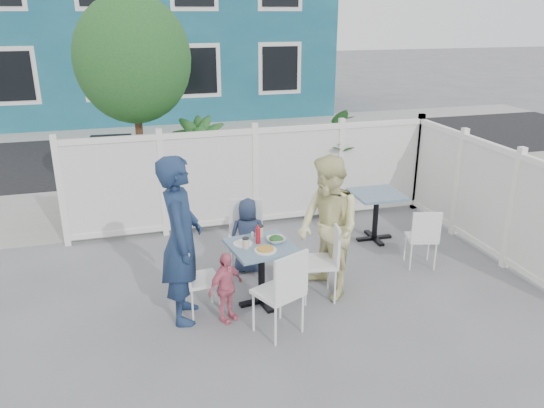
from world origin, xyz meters
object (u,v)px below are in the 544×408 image
object	(u,v)px
chair_left	(195,274)
man	(181,240)
spare_table	(376,204)
chair_back	(245,231)
chair_right	(325,255)
toddler	(226,288)
utility_cabinet	(114,174)
woman	(328,228)
chair_near	(283,287)
main_table	(261,258)
boy	(248,236)

from	to	relation	value
chair_left	man	bearing A→B (deg)	-87.13
spare_table	chair_back	world-z (taller)	chair_back
chair_right	chair_back	size ratio (longest dim) A/B	0.98
chair_left	chair_back	distance (m)	1.21
toddler	utility_cabinet	bearing A→B (deg)	72.96
chair_right	woman	xyz separation A→B (m)	(0.06, 0.07, 0.31)
utility_cabinet	chair_near	size ratio (longest dim) A/B	1.20
main_table	man	xyz separation A→B (m)	(-0.92, -0.06, 0.37)
spare_table	boy	xyz separation A→B (m)	(-2.10, -0.48, -0.07)
utility_cabinet	man	distance (m)	4.14
chair_back	chair_near	bearing A→B (deg)	108.89
chair_left	toddler	size ratio (longest dim) A/B	1.06
chair_left	chair_right	distance (m)	1.56
chair_back	man	distance (m)	1.37
utility_cabinet	spare_table	size ratio (longest dim) A/B	1.58
utility_cabinet	chair_right	distance (m)	4.74
chair_left	man	size ratio (longest dim) A/B	0.46
main_table	chair_near	world-z (taller)	chair_near
chair_left	toddler	distance (m)	0.40
main_table	toddler	world-z (taller)	toddler
chair_near	toddler	world-z (taller)	chair_near
spare_table	chair_back	bearing A→B (deg)	-167.55
spare_table	woman	xyz separation A→B (m)	(-1.32, -1.35, 0.29)
spare_table	man	xyz separation A→B (m)	(-3.06, -1.40, 0.37)
chair_right	woman	size ratio (longest dim) A/B	0.55
spare_table	chair_right	distance (m)	1.97
chair_right	toddler	size ratio (longest dim) A/B	1.16
man	boy	xyz separation A→B (m)	(0.96, 0.92, -0.44)
chair_right	woman	world-z (taller)	woman
utility_cabinet	man	size ratio (longest dim) A/B	0.62
utility_cabinet	spare_table	world-z (taller)	utility_cabinet
chair_left	man	distance (m)	0.46
utility_cabinet	woman	size ratio (longest dim) A/B	0.68
utility_cabinet	chair_left	size ratio (longest dim) A/B	1.35
chair_left	chair_back	bearing A→B (deg)	132.02
utility_cabinet	chair_back	world-z (taller)	utility_cabinet
chair_left	chair_near	world-z (taller)	chair_near
spare_table	chair_left	xyz separation A→B (m)	(-2.93, -1.38, -0.07)
chair_right	man	distance (m)	1.73
spare_table	utility_cabinet	bearing A→B (deg)	144.81
chair_right	man	size ratio (longest dim) A/B	0.51
chair_back	woman	distance (m)	1.23
chair_near	boy	size ratio (longest dim) A/B	0.98
woman	main_table	bearing A→B (deg)	-101.73
chair_right	toddler	bearing A→B (deg)	108.73
man	boy	world-z (taller)	man
chair_right	boy	bearing A→B (deg)	47.49
chair_right	chair_back	bearing A→B (deg)	48.69
chair_back	utility_cabinet	bearing A→B (deg)	-44.71
chair_back	woman	bearing A→B (deg)	150.41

